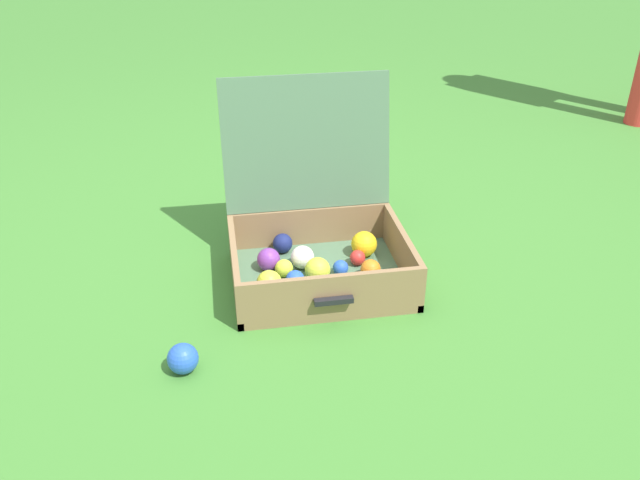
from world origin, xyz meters
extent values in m
plane|color=#3D7A2D|center=(0.00, 0.00, 0.00)|extent=(16.00, 16.00, 0.00)
cube|color=#4C7051|center=(0.08, -0.05, 0.01)|extent=(0.54, 0.43, 0.03)
cube|color=olive|center=(-0.18, -0.05, 0.08)|extent=(0.02, 0.43, 0.15)
cube|color=olive|center=(0.34, -0.05, 0.08)|extent=(0.02, 0.43, 0.15)
cube|color=olive|center=(0.08, -0.26, 0.08)|extent=(0.50, 0.02, 0.15)
cube|color=olive|center=(0.08, 0.15, 0.08)|extent=(0.50, 0.02, 0.15)
cube|color=#4C7051|center=(0.08, 0.20, 0.36)|extent=(0.54, 0.10, 0.42)
cube|color=black|center=(0.08, -0.28, 0.08)|extent=(0.11, 0.02, 0.02)
sphere|color=blue|center=(-0.01, -0.11, 0.05)|extent=(0.06, 0.06, 0.06)
sphere|color=#CCDB38|center=(-0.09, -0.13, 0.06)|extent=(0.08, 0.08, 0.08)
sphere|color=navy|center=(-0.02, 0.11, 0.06)|extent=(0.06, 0.06, 0.06)
sphere|color=white|center=(0.30, -0.17, 0.05)|extent=(0.04, 0.04, 0.04)
sphere|color=#CCDB38|center=(0.06, -0.08, 0.06)|extent=(0.08, 0.08, 0.08)
sphere|color=orange|center=(0.23, -0.10, 0.06)|extent=(0.06, 0.06, 0.06)
sphere|color=yellow|center=(0.24, 0.04, 0.07)|extent=(0.08, 0.08, 0.08)
sphere|color=red|center=(0.20, -0.01, 0.05)|extent=(0.05, 0.05, 0.05)
sphere|color=white|center=(0.03, 0.00, 0.06)|extent=(0.07, 0.07, 0.07)
sphere|color=#CCDB38|center=(0.23, -0.19, 0.06)|extent=(0.07, 0.07, 0.07)
sphere|color=purple|center=(0.09, -0.19, 0.07)|extent=(0.08, 0.08, 0.08)
sphere|color=blue|center=(0.14, -0.06, 0.05)|extent=(0.05, 0.05, 0.05)
sphere|color=purple|center=(-0.07, 0.01, 0.06)|extent=(0.07, 0.07, 0.07)
sphere|color=#CCDB38|center=(-0.03, -0.04, 0.05)|extent=(0.06, 0.06, 0.06)
sphere|color=blue|center=(-0.34, -0.41, 0.04)|extent=(0.08, 0.08, 0.08)
camera|label=1|loc=(-0.21, -1.75, 1.13)|focal=37.10mm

